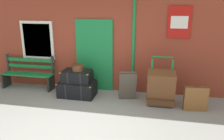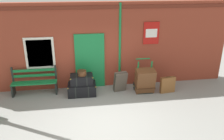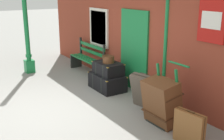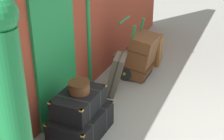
% 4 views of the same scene
% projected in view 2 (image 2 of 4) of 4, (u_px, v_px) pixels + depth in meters
% --- Properties ---
extents(ground_plane, '(60.00, 60.00, 0.00)m').
position_uv_depth(ground_plane, '(102.00, 121.00, 6.90)').
color(ground_plane, gray).
extents(brick_facade, '(10.40, 0.35, 3.20)m').
position_uv_depth(brick_facade, '(94.00, 46.00, 8.70)').
color(brick_facade, brown).
rests_on(brick_facade, ground).
extents(platform_bench, '(1.60, 0.43, 1.01)m').
position_uv_depth(platform_bench, '(35.00, 82.00, 8.42)').
color(platform_bench, '#197A3D').
rests_on(platform_bench, ground).
extents(steamer_trunk_base, '(1.02, 0.67, 0.43)m').
position_uv_depth(steamer_trunk_base, '(82.00, 89.00, 8.43)').
color(steamer_trunk_base, black).
rests_on(steamer_trunk_base, ground).
extents(steamer_trunk_middle, '(0.81, 0.55, 0.33)m').
position_uv_depth(steamer_trunk_middle, '(82.00, 79.00, 8.32)').
color(steamer_trunk_middle, black).
rests_on(steamer_trunk_middle, steamer_trunk_base).
extents(round_hatbox, '(0.33, 0.32, 0.18)m').
position_uv_depth(round_hatbox, '(82.00, 73.00, 8.22)').
color(round_hatbox, brown).
rests_on(round_hatbox, steamer_trunk_middle).
extents(porters_trolley, '(0.71, 0.58, 1.20)m').
position_uv_depth(porters_trolley, '(143.00, 84.00, 8.72)').
color(porters_trolley, black).
rests_on(porters_trolley, ground).
extents(large_brown_trunk, '(0.70, 0.58, 0.94)m').
position_uv_depth(large_brown_trunk, '(145.00, 81.00, 8.48)').
color(large_brown_trunk, brown).
rests_on(large_brown_trunk, ground).
extents(suitcase_oxblood, '(0.53, 0.46, 0.80)m').
position_uv_depth(suitcase_oxblood, '(120.00, 82.00, 8.58)').
color(suitcase_oxblood, '#51473D').
rests_on(suitcase_oxblood, ground).
extents(suitcase_cream, '(0.57, 0.21, 0.64)m').
position_uv_depth(suitcase_cream, '(168.00, 85.00, 8.54)').
color(suitcase_cream, brown).
rests_on(suitcase_cream, ground).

